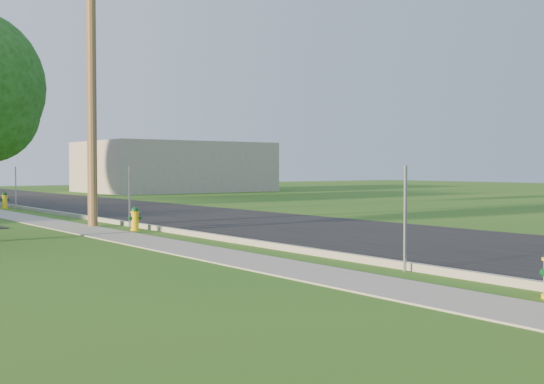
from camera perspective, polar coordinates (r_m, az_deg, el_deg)
name	(u,v)px	position (r m, az deg, el deg)	size (l,w,h in m)	color
road	(353,234)	(20.13, 6.80, -3.51)	(8.00, 120.00, 0.02)	black
curb	(241,241)	(17.60, -2.64, -4.09)	(0.15, 120.00, 0.15)	gray
sidewalk	(181,248)	(16.68, -7.62, -4.66)	(1.50, 120.00, 0.03)	gray
utility_pole_mid	(91,76)	(23.35, -14.87, 9.36)	(1.40, 0.32, 9.80)	brown
sign_post_near	(405,219)	(12.98, 11.09, -2.22)	(0.05, 0.04, 2.00)	gray
sign_post_mid	(130,197)	(22.61, -11.82, -0.42)	(0.05, 0.04, 2.00)	gray
sign_post_far	(16,188)	(34.03, -20.65, 0.31)	(0.05, 0.04, 2.00)	gray
distant_building	(175,167)	(56.51, -8.15, 2.08)	(14.00, 10.00, 4.00)	gray
hydrant_mid	(135,218)	(21.59, -11.39, -2.18)	(0.40, 0.36, 0.77)	#E3AE0B
hydrant_far	(5,200)	(34.86, -21.46, -0.63)	(0.43, 0.39, 0.84)	yellow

